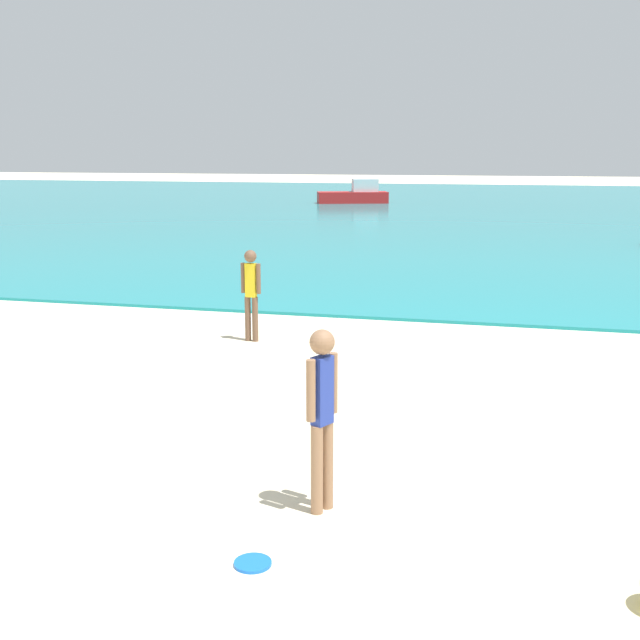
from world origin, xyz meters
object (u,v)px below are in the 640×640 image
at_px(person_standing, 322,410).
at_px(frisbee, 253,563).
at_px(person_distant, 251,290).
at_px(boat_far, 355,195).

distance_m(person_standing, frisbee, 1.37).
height_order(frisbee, person_distant, person_distant).
xyz_separation_m(frisbee, person_distant, (-2.34, 6.69, 0.82)).
height_order(person_standing, boat_far, person_standing).
height_order(person_standing, person_distant, person_standing).
bearing_deg(boat_far, frisbee, 80.98).
height_order(person_standing, frisbee, person_standing).
bearing_deg(frisbee, person_standing, 75.02).
relative_size(frisbee, person_distant, 0.19).
bearing_deg(person_standing, frisbee, -169.55).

